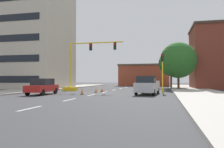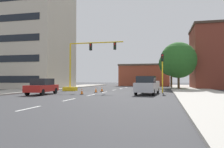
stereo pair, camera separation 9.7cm
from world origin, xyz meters
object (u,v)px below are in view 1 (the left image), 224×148
(tree_right_mid, at_px, (178,60))
(sedan_red_near_left, at_px, (42,86))
(traffic_cone_roadside_c, at_px, (102,89))
(traffic_signal_gantry, at_px, (77,75))
(pickup_truck_silver, at_px, (148,86))
(traffic_cone_roadside_a, at_px, (82,91))
(tree_right_far, at_px, (171,64))
(traffic_light_pole_right, at_px, (162,64))
(traffic_cone_roadside_b, at_px, (96,90))

(tree_right_mid, bearing_deg, sedan_red_near_left, -134.21)
(traffic_cone_roadside_c, bearing_deg, traffic_signal_gantry, 164.92)
(pickup_truck_silver, height_order, sedan_red_near_left, pickup_truck_silver)
(tree_right_mid, distance_m, traffic_cone_roadside_c, 14.10)
(tree_right_mid, height_order, traffic_cone_roadside_a, tree_right_mid)
(tree_right_mid, bearing_deg, traffic_signal_gantry, -152.16)
(traffic_cone_roadside_a, distance_m, traffic_cone_roadside_c, 5.64)
(traffic_signal_gantry, height_order, traffic_cone_roadside_c, traffic_signal_gantry)
(traffic_cone_roadside_a, height_order, traffic_cone_roadside_c, traffic_cone_roadside_c)
(tree_right_far, bearing_deg, traffic_cone_roadside_a, -116.18)
(traffic_light_pole_right, height_order, sedan_red_near_left, traffic_light_pole_right)
(tree_right_far, bearing_deg, traffic_light_pole_right, -95.52)
(tree_right_far, distance_m, pickup_truck_silver, 19.44)
(traffic_signal_gantry, relative_size, traffic_cone_roadside_a, 12.78)
(traffic_light_pole_right, relative_size, tree_right_mid, 0.63)
(tree_right_far, relative_size, traffic_cone_roadside_a, 10.28)
(traffic_cone_roadside_a, bearing_deg, traffic_cone_roadside_c, 82.93)
(traffic_light_pole_right, distance_m, pickup_truck_silver, 4.71)
(tree_right_far, height_order, tree_right_mid, tree_right_mid)
(tree_right_mid, height_order, traffic_cone_roadside_b, tree_right_mid)
(tree_right_mid, xyz_separation_m, pickup_truck_silver, (-4.00, -12.63, -3.73))
(tree_right_mid, bearing_deg, tree_right_far, 98.67)
(traffic_light_pole_right, bearing_deg, traffic_signal_gantry, 172.88)
(traffic_signal_gantry, distance_m, tree_right_far, 19.28)
(traffic_cone_roadside_b, xyz_separation_m, traffic_cone_roadside_c, (0.24, 1.92, -0.01))
(traffic_signal_gantry, bearing_deg, pickup_truck_silver, -26.48)
(traffic_light_pole_right, distance_m, traffic_cone_roadside_c, 8.51)
(tree_right_mid, bearing_deg, traffic_light_pole_right, -105.06)
(pickup_truck_silver, xyz_separation_m, traffic_cone_roadside_a, (-6.99, -1.56, -0.64))
(traffic_signal_gantry, relative_size, traffic_light_pole_right, 1.80)
(traffic_cone_roadside_c, bearing_deg, traffic_cone_roadside_b, -97.10)
(tree_right_far, relative_size, pickup_truck_silver, 1.25)
(sedan_red_near_left, bearing_deg, traffic_cone_roadside_a, 17.50)
(traffic_signal_gantry, bearing_deg, traffic_cone_roadside_c, -15.08)
(tree_right_far, distance_m, traffic_cone_roadside_b, 19.75)
(traffic_cone_roadside_a, bearing_deg, traffic_light_pole_right, 31.19)
(tree_right_far, xyz_separation_m, traffic_cone_roadside_a, (-10.04, -20.42, -4.27))
(pickup_truck_silver, relative_size, traffic_cone_roadside_c, 8.23)
(traffic_light_pole_right, distance_m, sedan_red_near_left, 14.43)
(tree_right_far, bearing_deg, tree_right_mid, -81.33)
(tree_right_far, distance_m, traffic_cone_roadside_c, 18.03)
(sedan_red_near_left, height_order, traffic_cone_roadside_c, sedan_red_near_left)
(pickup_truck_silver, xyz_separation_m, traffic_cone_roadside_c, (-6.30, 4.04, -0.64))
(tree_right_far, relative_size, traffic_cone_roadside_b, 9.84)
(tree_right_far, bearing_deg, traffic_cone_roadside_c, -122.23)
(tree_right_far, relative_size, tree_right_mid, 0.91)
(sedan_red_near_left, bearing_deg, pickup_truck_silver, 14.39)
(tree_right_mid, bearing_deg, pickup_truck_silver, -107.56)
(tree_right_far, height_order, traffic_cone_roadside_b, tree_right_far)
(tree_right_far, relative_size, sedan_red_near_left, 1.51)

